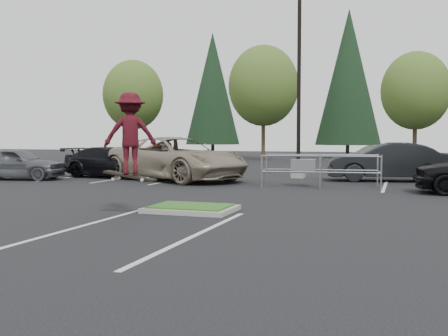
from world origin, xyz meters
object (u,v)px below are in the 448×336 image
(decid_a, at_px, (133,97))
(conif_a, at_px, (213,89))
(conif_b, at_px, (348,77))
(car_l_black, at_px, (111,162))
(car_l_grey, at_px, (15,163))
(skateboarder, at_px, (130,134))
(car_far_silver, at_px, (376,158))
(car_r_charc, at_px, (387,162))
(cart_corral, at_px, (307,166))
(decid_b, at_px, (263,88))
(light_pole, at_px, (299,81))
(decid_c, at_px, (415,93))
(car_l_tan, at_px, (175,159))

(decid_a, height_order, conif_a, conif_a)
(conif_b, distance_m, car_l_black, 32.85)
(car_l_grey, bearing_deg, conif_a, -8.95)
(decid_a, bearing_deg, car_l_black, -64.07)
(conif_b, relative_size, skateboarder, 6.68)
(car_l_black, xyz_separation_m, car_far_silver, (11.74, 8.84, 0.03))
(car_r_charc, relative_size, car_far_silver, 0.98)
(decid_a, distance_m, skateboarder, 35.48)
(skateboarder, height_order, car_far_silver, skateboarder)
(conif_b, relative_size, car_l_black, 2.89)
(cart_corral, bearing_deg, decid_a, 124.27)
(conif_a, height_order, skateboarder, conif_a)
(decid_b, distance_m, car_l_black, 21.83)
(light_pole, distance_m, cart_corral, 5.68)
(conif_b, relative_size, car_far_silver, 2.76)
(decid_c, height_order, conif_a, conif_a)
(cart_corral, bearing_deg, car_l_black, 163.55)
(cart_corral, bearing_deg, skateboarder, -115.00)
(light_pole, relative_size, skateboarder, 4.67)
(conif_b, bearing_deg, car_l_grey, -108.95)
(decid_a, xyz_separation_m, decid_b, (12.00, 0.50, 0.46))
(conif_b, xyz_separation_m, car_l_black, (-8.00, -31.05, -7.12))
(car_l_grey, bearing_deg, decid_b, -26.42)
(skateboarder, bearing_deg, conif_a, -100.32)
(conif_a, height_order, car_l_grey, conif_a)
(decid_c, xyz_separation_m, cart_corral, (-4.36, -21.93, -4.46))
(light_pole, distance_m, conif_a, 31.63)
(conif_b, height_order, cart_corral, conif_b)
(conif_b, relative_size, cart_corral, 3.14)
(light_pole, relative_size, decid_c, 1.21)
(car_far_silver, bearing_deg, conif_b, -149.09)
(car_l_tan, bearing_deg, skateboarder, -137.83)
(decid_b, distance_m, decid_c, 12.05)
(decid_a, xyz_separation_m, conif_a, (4.01, 9.97, 1.52))
(decid_b, relative_size, car_l_tan, 1.39)
(conif_b, xyz_separation_m, car_r_charc, (4.50, -29.00, -7.00))
(decid_a, xyz_separation_m, conif_b, (18.01, 10.47, 2.27))
(conif_a, relative_size, cart_corral, 2.81)
(car_l_grey, distance_m, car_far_silver, 18.96)
(skateboarder, bearing_deg, car_r_charc, -142.17)
(decid_b, distance_m, car_l_tan, 22.15)
(decid_b, height_order, car_l_grey, decid_b)
(light_pole, bearing_deg, decid_c, 72.89)
(car_l_grey, relative_size, car_r_charc, 0.84)
(conif_a, distance_m, cart_corral, 36.26)
(decid_b, xyz_separation_m, car_l_black, (-1.99, -21.08, -5.32))
(conif_b, distance_m, car_l_tan, 32.53)
(decid_b, bearing_deg, car_far_silver, -51.49)
(car_l_grey, relative_size, car_far_silver, 0.82)
(car_r_charc, bearing_deg, decid_b, -161.34)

